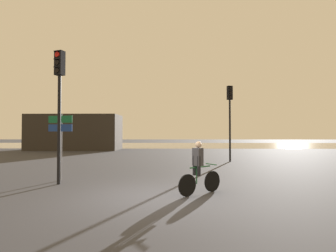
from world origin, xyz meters
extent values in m
plane|color=#333338|center=(0.00, 0.00, 0.00)|extent=(120.00, 120.00, 0.00)
cube|color=gray|center=(0.00, 30.43, 0.00)|extent=(80.00, 16.00, 0.01)
cube|color=#2D2823|center=(-9.80, 20.43, 1.88)|extent=(9.45, 4.00, 3.76)
cylinder|color=black|center=(4.44, 9.34, 2.00)|extent=(0.12, 0.12, 4.01)
cube|color=black|center=(4.44, 9.34, 4.46)|extent=(0.38, 0.32, 0.90)
cylinder|color=black|center=(4.48, 9.21, 4.75)|extent=(0.19, 0.08, 0.19)
cube|color=black|center=(4.48, 9.19, 4.86)|extent=(0.22, 0.17, 0.02)
cylinder|color=black|center=(4.48, 9.21, 4.46)|extent=(0.19, 0.08, 0.19)
cube|color=black|center=(4.48, 9.19, 4.57)|extent=(0.22, 0.17, 0.02)
cylinder|color=black|center=(4.48, 9.21, 4.17)|extent=(0.19, 0.08, 0.19)
cube|color=black|center=(4.48, 9.19, 4.28)|extent=(0.22, 0.17, 0.02)
cylinder|color=black|center=(-3.44, 1.84, 2.00)|extent=(0.12, 0.12, 4.00)
cube|color=black|center=(-3.44, 1.84, 4.45)|extent=(0.38, 0.34, 0.90)
cylinder|color=red|center=(-3.49, 1.72, 4.74)|extent=(0.19, 0.09, 0.19)
cube|color=black|center=(-3.50, 1.70, 4.85)|extent=(0.22, 0.18, 0.02)
cylinder|color=black|center=(-3.49, 1.72, 4.45)|extent=(0.19, 0.09, 0.19)
cube|color=black|center=(-3.50, 1.70, 4.56)|extent=(0.22, 0.18, 0.02)
cylinder|color=black|center=(-3.49, 1.72, 4.16)|extent=(0.19, 0.09, 0.19)
cube|color=black|center=(-3.50, 1.70, 4.27)|extent=(0.22, 0.18, 0.02)
cylinder|color=slate|center=(-3.68, 2.55, 1.30)|extent=(0.08, 0.08, 2.60)
cube|color=#116038|center=(-3.69, 2.50, 2.41)|extent=(1.07, 0.32, 0.28)
cube|color=navy|center=(-3.69, 2.50, 2.07)|extent=(1.07, 0.32, 0.28)
cylinder|color=black|center=(1.99, 0.74, 0.33)|extent=(0.55, 0.43, 0.66)
cylinder|color=black|center=(1.16, 0.10, 0.33)|extent=(0.55, 0.43, 0.66)
cylinder|color=#1E592D|center=(1.58, 0.42, 0.83)|extent=(0.69, 0.54, 0.04)
cylinder|color=#1E592D|center=(1.46, 0.33, 0.61)|extent=(0.04, 0.04, 0.55)
cylinder|color=#1E592D|center=(1.95, 0.71, 0.88)|extent=(0.30, 0.38, 0.03)
cylinder|color=black|center=(1.52, 0.25, 0.88)|extent=(0.11, 0.11, 0.60)
cylinder|color=black|center=(1.40, 0.41, 0.88)|extent=(0.11, 0.11, 0.60)
cube|color=#3F3F47|center=(1.50, 0.36, 1.15)|extent=(0.34, 0.36, 0.54)
sphere|color=beige|center=(1.52, 0.38, 1.52)|extent=(0.20, 0.20, 0.20)
camera|label=1|loc=(0.73, -7.68, 1.91)|focal=28.00mm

